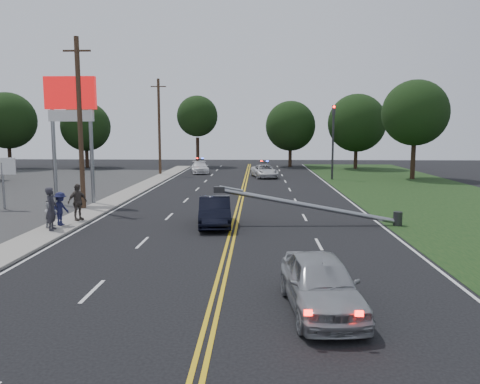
{
  "coord_description": "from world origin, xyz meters",
  "views": [
    {
      "loc": [
        1.15,
        -15.07,
        4.71
      ],
      "look_at": [
        0.28,
        7.62,
        1.7
      ],
      "focal_mm": 35.0,
      "sensor_mm": 36.0,
      "label": 1
    }
  ],
  "objects_px": {
    "traffic_signal": "(333,135)",
    "crashed_sedan": "(215,212)",
    "waiting_sedan": "(321,283)",
    "emergency_b": "(200,167)",
    "bystander_a": "(51,209)",
    "pylon_sign": "(71,109)",
    "small_sign": "(2,171)",
    "utility_pole_far": "(159,127)",
    "bystander_c": "(60,209)",
    "fallen_streetlight": "(319,207)",
    "bystander_b": "(52,210)",
    "bystander_d": "(77,202)",
    "emergency_a": "(264,171)",
    "utility_pole_mid": "(80,124)"
  },
  "relations": [
    {
      "from": "pylon_sign",
      "to": "utility_pole_mid",
      "type": "bearing_deg",
      "value": -56.98
    },
    {
      "from": "bystander_a",
      "to": "utility_pole_mid",
      "type": "bearing_deg",
      "value": -0.79
    },
    {
      "from": "emergency_b",
      "to": "pylon_sign",
      "type": "bearing_deg",
      "value": -113.65
    },
    {
      "from": "emergency_a",
      "to": "fallen_streetlight",
      "type": "bearing_deg",
      "value": -96.22
    },
    {
      "from": "crashed_sedan",
      "to": "emergency_a",
      "type": "height_order",
      "value": "crashed_sedan"
    },
    {
      "from": "utility_pole_far",
      "to": "bystander_d",
      "type": "relative_size",
      "value": 5.3
    },
    {
      "from": "bystander_b",
      "to": "bystander_a",
      "type": "bearing_deg",
      "value": -156.74
    },
    {
      "from": "small_sign",
      "to": "traffic_signal",
      "type": "height_order",
      "value": "traffic_signal"
    },
    {
      "from": "utility_pole_far",
      "to": "emergency_b",
      "type": "relative_size",
      "value": 2.28
    },
    {
      "from": "pylon_sign",
      "to": "crashed_sedan",
      "type": "relative_size",
      "value": 1.84
    },
    {
      "from": "traffic_signal",
      "to": "bystander_a",
      "type": "distance_m",
      "value": 29.52
    },
    {
      "from": "bystander_c",
      "to": "crashed_sedan",
      "type": "bearing_deg",
      "value": -70.18
    },
    {
      "from": "utility_pole_far",
      "to": "bystander_a",
      "type": "height_order",
      "value": "utility_pole_far"
    },
    {
      "from": "small_sign",
      "to": "traffic_signal",
      "type": "bearing_deg",
      "value": 38.9
    },
    {
      "from": "pylon_sign",
      "to": "utility_pole_far",
      "type": "relative_size",
      "value": 0.8
    },
    {
      "from": "small_sign",
      "to": "bystander_c",
      "type": "relative_size",
      "value": 1.91
    },
    {
      "from": "waiting_sedan",
      "to": "bystander_c",
      "type": "distance_m",
      "value": 15.1
    },
    {
      "from": "small_sign",
      "to": "waiting_sedan",
      "type": "xyz_separation_m",
      "value": [
        16.8,
        -15.22,
        -1.59
      ]
    },
    {
      "from": "pylon_sign",
      "to": "bystander_d",
      "type": "distance_m",
      "value": 8.01
    },
    {
      "from": "emergency_a",
      "to": "bystander_a",
      "type": "xyz_separation_m",
      "value": [
        -10.16,
        -25.85,
        0.48
      ]
    },
    {
      "from": "pylon_sign",
      "to": "utility_pole_far",
      "type": "height_order",
      "value": "utility_pole_far"
    },
    {
      "from": "fallen_streetlight",
      "to": "utility_pole_far",
      "type": "bearing_deg",
      "value": 117.24
    },
    {
      "from": "utility_pole_mid",
      "to": "bystander_a",
      "type": "bearing_deg",
      "value": -82.19
    },
    {
      "from": "pylon_sign",
      "to": "utility_pole_far",
      "type": "distance_m",
      "value": 20.06
    },
    {
      "from": "pylon_sign",
      "to": "emergency_a",
      "type": "distance_m",
      "value": 22.19
    },
    {
      "from": "traffic_signal",
      "to": "fallen_streetlight",
      "type": "distance_m",
      "value": 22.62
    },
    {
      "from": "traffic_signal",
      "to": "crashed_sedan",
      "type": "relative_size",
      "value": 1.62
    },
    {
      "from": "pylon_sign",
      "to": "utility_pole_far",
      "type": "xyz_separation_m",
      "value": [
        1.3,
        20.0,
        -0.91
      ]
    },
    {
      "from": "bystander_a",
      "to": "emergency_b",
      "type": "bearing_deg",
      "value": -14.46
    },
    {
      "from": "pylon_sign",
      "to": "bystander_a",
      "type": "distance_m",
      "value": 9.77
    },
    {
      "from": "pylon_sign",
      "to": "waiting_sedan",
      "type": "relative_size",
      "value": 1.84
    },
    {
      "from": "waiting_sedan",
      "to": "bystander_a",
      "type": "distance_m",
      "value": 14.37
    },
    {
      "from": "pylon_sign",
      "to": "small_sign",
      "type": "distance_m",
      "value": 5.45
    },
    {
      "from": "utility_pole_mid",
      "to": "bystander_d",
      "type": "height_order",
      "value": "utility_pole_mid"
    },
    {
      "from": "small_sign",
      "to": "emergency_b",
      "type": "bearing_deg",
      "value": 70.06
    },
    {
      "from": "waiting_sedan",
      "to": "utility_pole_far",
      "type": "bearing_deg",
      "value": 102.7
    },
    {
      "from": "traffic_signal",
      "to": "waiting_sedan",
      "type": "bearing_deg",
      "value": -99.39
    },
    {
      "from": "traffic_signal",
      "to": "waiting_sedan",
      "type": "relative_size",
      "value": 1.62
    },
    {
      "from": "utility_pole_mid",
      "to": "bystander_c",
      "type": "relative_size",
      "value": 6.15
    },
    {
      "from": "fallen_streetlight",
      "to": "bystander_a",
      "type": "height_order",
      "value": "bystander_a"
    },
    {
      "from": "bystander_a",
      "to": "small_sign",
      "type": "bearing_deg",
      "value": 33.82
    },
    {
      "from": "fallen_streetlight",
      "to": "bystander_d",
      "type": "xyz_separation_m",
      "value": [
        -12.24,
        0.19,
        0.15
      ]
    },
    {
      "from": "waiting_sedan",
      "to": "bystander_c",
      "type": "bearing_deg",
      "value": 132.72
    },
    {
      "from": "waiting_sedan",
      "to": "emergency_b",
      "type": "bearing_deg",
      "value": 96.37
    },
    {
      "from": "emergency_a",
      "to": "pylon_sign",
      "type": "bearing_deg",
      "value": -136.81
    },
    {
      "from": "bystander_a",
      "to": "waiting_sedan",
      "type": "bearing_deg",
      "value": -137.63
    },
    {
      "from": "small_sign",
      "to": "traffic_signal",
      "type": "distance_m",
      "value": 28.72
    },
    {
      "from": "utility_pole_mid",
      "to": "bystander_a",
      "type": "relative_size",
      "value": 5.02
    },
    {
      "from": "fallen_streetlight",
      "to": "small_sign",
      "type": "bearing_deg",
      "value": 167.6
    },
    {
      "from": "traffic_signal",
      "to": "bystander_b",
      "type": "xyz_separation_m",
      "value": [
        -16.94,
        -23.48,
        -3.25
      ]
    }
  ]
}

